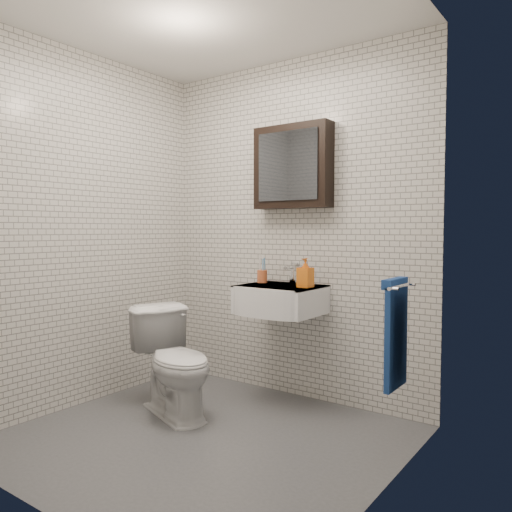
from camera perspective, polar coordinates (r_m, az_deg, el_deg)
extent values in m
cube|color=#4B4F53|center=(3.18, -6.08, -19.90)|extent=(2.20, 2.00, 0.01)
cube|color=silver|center=(3.74, 4.11, 3.10)|extent=(2.20, 0.02, 2.50)
cube|color=silver|center=(2.29, -23.21, 2.93)|extent=(2.20, 0.02, 2.50)
cube|color=silver|center=(3.76, -18.80, 2.95)|extent=(0.02, 2.00, 2.50)
cube|color=silver|center=(2.34, 14.24, 3.08)|extent=(0.02, 2.00, 2.50)
cube|color=white|center=(3.19, -6.35, 26.18)|extent=(2.20, 2.00, 0.02)
cube|color=white|center=(3.55, 2.86, -4.98)|extent=(0.55, 0.45, 0.20)
cylinder|color=silver|center=(3.56, 3.04, -3.54)|extent=(0.31, 0.31, 0.02)
cylinder|color=silver|center=(3.56, 3.04, -3.41)|extent=(0.04, 0.04, 0.01)
cube|color=white|center=(3.54, 2.86, -3.46)|extent=(0.55, 0.45, 0.01)
cylinder|color=silver|center=(3.68, 4.26, -2.67)|extent=(0.06, 0.06, 0.06)
cylinder|color=silver|center=(3.67, 4.26, -1.74)|extent=(0.03, 0.03, 0.08)
cylinder|color=silver|center=(3.62, 3.77, -1.33)|extent=(0.02, 0.12, 0.02)
cube|color=silver|center=(3.69, 4.51, -0.86)|extent=(0.02, 0.09, 0.01)
cube|color=black|center=(3.68, 4.23, 10.12)|extent=(0.60, 0.14, 0.60)
cube|color=#3F444C|center=(3.62, 3.59, 10.25)|extent=(0.49, 0.01, 0.49)
cylinder|color=silver|center=(2.70, 16.09, -3.34)|extent=(0.02, 0.30, 0.02)
cylinder|color=silver|center=(2.82, 17.36, -3.11)|extent=(0.04, 0.02, 0.02)
cylinder|color=silver|center=(2.58, 15.54, -3.65)|extent=(0.04, 0.02, 0.02)
cube|color=navy|center=(2.75, 15.71, -8.93)|extent=(0.03, 0.26, 0.54)
cube|color=navy|center=(2.71, 15.60, -3.00)|extent=(0.05, 0.26, 0.05)
cylinder|color=#CF6133|center=(3.72, 0.72, -2.34)|extent=(0.08, 0.08, 0.09)
cylinder|color=white|center=(3.71, 0.45, -1.40)|extent=(0.02, 0.03, 0.18)
cylinder|color=#3B82BF|center=(3.70, 0.79, -1.56)|extent=(0.01, 0.02, 0.16)
cylinder|color=white|center=(3.73, 0.77, -1.31)|extent=(0.02, 0.03, 0.19)
cylinder|color=#3B82BF|center=(3.71, 1.01, -1.47)|extent=(0.02, 0.04, 0.17)
imported|color=orange|center=(3.42, 5.67, -1.92)|extent=(0.09, 0.10, 0.20)
imported|color=white|center=(3.46, -9.24, -11.87)|extent=(0.79, 0.62, 0.71)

